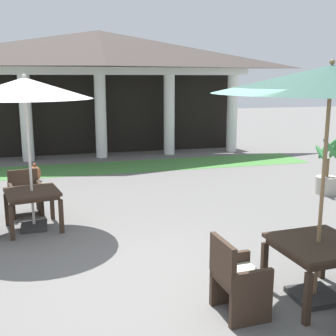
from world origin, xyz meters
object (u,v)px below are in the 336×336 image
object	(u,v)px
patio_table_near_foreground	(32,196)
patio_table_mid_left	(318,250)
patio_umbrella_near_foreground	(25,90)
potted_palm_right_edge	(327,177)
terracotta_urn	(35,173)
patio_umbrella_mid_left	(331,82)
patio_chair_near_foreground_north	(25,194)
patio_chair_mid_left_west	(237,280)

from	to	relation	value
patio_table_near_foreground	patio_table_mid_left	distance (m)	4.78
patio_umbrella_near_foreground	patio_table_near_foreground	bearing A→B (deg)	-116.57
potted_palm_right_edge	terracotta_urn	size ratio (longest dim) A/B	2.77
patio_umbrella_near_foreground	patio_umbrella_mid_left	world-z (taller)	patio_umbrella_mid_left
patio_table_near_foreground	terracotta_urn	world-z (taller)	patio_table_near_foreground
patio_umbrella_near_foreground	patio_chair_near_foreground_north	distance (m)	2.23
patio_umbrella_near_foreground	potted_palm_right_edge	bearing A→B (deg)	6.12
patio_table_near_foreground	terracotta_urn	xyz separation A→B (m)	(-0.09, 3.73, -0.40)
patio_table_mid_left	patio_umbrella_mid_left	bearing A→B (deg)	180.00
patio_chair_mid_left_west	patio_umbrella_mid_left	bearing A→B (deg)	90.00
patio_table_mid_left	patio_chair_mid_left_west	world-z (taller)	patio_chair_mid_left_west
potted_palm_right_edge	patio_table_near_foreground	bearing A→B (deg)	-173.88
patio_chair_near_foreground_north	potted_palm_right_edge	bearing A→B (deg)	167.27
patio_table_near_foreground	patio_chair_near_foreground_north	world-z (taller)	patio_chair_near_foreground_north
patio_umbrella_near_foreground	patio_umbrella_mid_left	bearing A→B (deg)	-45.80
patio_umbrella_mid_left	potted_palm_right_edge	world-z (taller)	patio_umbrella_mid_left
patio_chair_near_foreground_north	patio_table_mid_left	world-z (taller)	patio_chair_near_foreground_north
potted_palm_right_edge	terracotta_urn	distance (m)	7.16
patio_umbrella_near_foreground	patio_chair_near_foreground_north	bearing A→B (deg)	100.49
patio_chair_mid_left_west	potted_palm_right_edge	size ratio (longest dim) A/B	0.68
patio_chair_near_foreground_north	patio_chair_mid_left_west	distance (m)	5.06
patio_umbrella_mid_left	patio_table_mid_left	bearing A→B (deg)	0.00
patio_chair_mid_left_west	terracotta_urn	world-z (taller)	patio_chair_mid_left_west
patio_chair_mid_left_west	potted_palm_right_edge	world-z (taller)	potted_palm_right_edge
patio_table_mid_left	potted_palm_right_edge	xyz separation A→B (m)	(3.06, 4.11, -0.23)
patio_table_mid_left	patio_chair_mid_left_west	size ratio (longest dim) A/B	1.11
patio_table_mid_left	patio_table_near_foreground	bearing A→B (deg)	134.20
patio_table_near_foreground	terracotta_urn	bearing A→B (deg)	91.33
patio_chair_near_foreground_north	patio_umbrella_mid_left	distance (m)	6.00
patio_umbrella_mid_left	potted_palm_right_edge	xyz separation A→B (m)	(3.06, 4.11, -2.16)
patio_table_near_foreground	patio_umbrella_mid_left	world-z (taller)	patio_umbrella_mid_left
patio_umbrella_mid_left	terracotta_urn	xyz separation A→B (m)	(-3.42, 7.16, -2.36)
patio_umbrella_near_foreground	terracotta_urn	world-z (taller)	patio_umbrella_near_foreground
patio_chair_mid_left_west	patio_chair_near_foreground_north	bearing A→B (deg)	-154.04
patio_chair_mid_left_west	patio_table_near_foreground	bearing A→B (deg)	-149.85
terracotta_urn	patio_table_mid_left	bearing A→B (deg)	-64.48
patio_table_mid_left	patio_umbrella_mid_left	size ratio (longest dim) A/B	0.36
patio_chair_near_foreground_north	patio_table_mid_left	distance (m)	5.60
patio_chair_mid_left_west	terracotta_urn	bearing A→B (deg)	-164.92
patio_chair_near_foreground_north	patio_umbrella_mid_left	xyz separation A→B (m)	(3.50, -4.36, 2.16)
patio_umbrella_mid_left	patio_chair_mid_left_west	size ratio (longest dim) A/B	3.12
patio_chair_mid_left_west	potted_palm_right_edge	xyz separation A→B (m)	(4.10, 4.16, -0.01)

